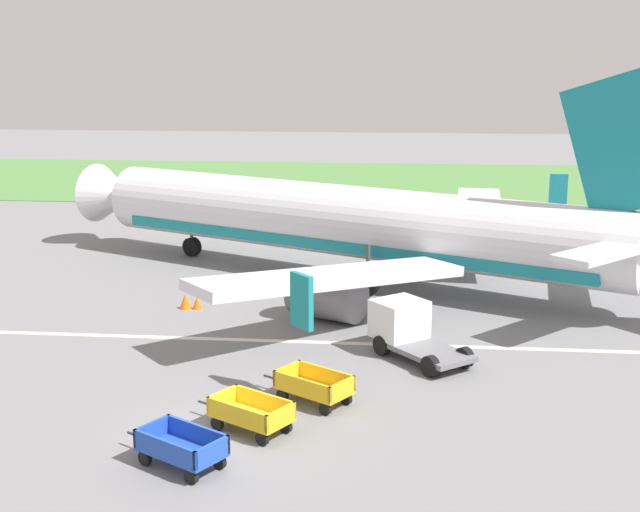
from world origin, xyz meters
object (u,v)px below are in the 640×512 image
at_px(baggage_cart_second_in_row, 251,413).
at_px(traffic_cone_by_carts, 197,303).
at_px(traffic_cone_mid_apron, 185,301).
at_px(baggage_cart_third_in_row, 314,386).
at_px(service_truck_beside_carts, 407,328).
at_px(baggage_cart_nearest, 181,447).
at_px(traffic_cone_near_plane, 389,325).
at_px(airplane, 364,224).

height_order(baggage_cart_second_in_row, traffic_cone_by_carts, baggage_cart_second_in_row).
bearing_deg(traffic_cone_mid_apron, baggage_cart_third_in_row, -56.04).
xyz_separation_m(baggage_cart_third_in_row, traffic_cone_mid_apron, (-7.16, 10.63, -0.24)).
height_order(service_truck_beside_carts, traffic_cone_by_carts, service_truck_beside_carts).
height_order(baggage_cart_nearest, traffic_cone_near_plane, baggage_cart_nearest).
bearing_deg(traffic_cone_by_carts, airplane, 37.67).
relative_size(airplane, baggage_cart_nearest, 10.32).
distance_m(traffic_cone_near_plane, traffic_cone_by_carts, 9.37).
xyz_separation_m(service_truck_beside_carts, traffic_cone_mid_apron, (-10.31, 5.37, -0.74)).
distance_m(baggage_cart_third_in_row, traffic_cone_near_plane, 8.35).
relative_size(baggage_cart_second_in_row, baggage_cart_third_in_row, 1.01).
distance_m(airplane, traffic_cone_by_carts, 9.83).
bearing_deg(traffic_cone_near_plane, baggage_cart_third_in_row, -106.63).
xyz_separation_m(traffic_cone_mid_apron, traffic_cone_by_carts, (0.56, 0.02, -0.05)).
bearing_deg(traffic_cone_by_carts, baggage_cart_third_in_row, -58.22).
distance_m(traffic_cone_near_plane, traffic_cone_mid_apron, 9.91).
height_order(baggage_cart_second_in_row, traffic_cone_mid_apron, baggage_cart_second_in_row).
bearing_deg(baggage_cart_second_in_row, traffic_cone_near_plane, 68.54).
bearing_deg(baggage_cart_nearest, baggage_cart_third_in_row, 56.99).
distance_m(baggage_cart_nearest, traffic_cone_by_carts, 16.07).
bearing_deg(airplane, baggage_cart_third_in_row, -93.04).
xyz_separation_m(baggage_cart_nearest, traffic_cone_by_carts, (-3.31, 15.72, -0.30)).
bearing_deg(traffic_cone_near_plane, airplane, 100.20).
relative_size(baggage_cart_second_in_row, traffic_cone_mid_apron, 4.77).
relative_size(baggage_cart_third_in_row, service_truck_beside_carts, 0.74).
distance_m(airplane, baggage_cart_third_in_row, 16.63).
distance_m(baggage_cart_third_in_row, traffic_cone_by_carts, 12.54).
bearing_deg(baggage_cart_second_in_row, traffic_cone_mid_apron, 112.51).
bearing_deg(service_truck_beside_carts, traffic_cone_by_carts, 151.03).
bearing_deg(traffic_cone_by_carts, baggage_cart_nearest, -78.11).
xyz_separation_m(baggage_cart_nearest, service_truck_beside_carts, (6.44, 10.32, 0.50)).
xyz_separation_m(baggage_cart_second_in_row, traffic_cone_mid_apron, (-5.43, 13.11, -0.24)).
xyz_separation_m(service_truck_beside_carts, traffic_cone_by_carts, (-9.75, 5.40, -0.80)).
relative_size(baggage_cart_nearest, traffic_cone_by_carts, 5.62).
bearing_deg(airplane, traffic_cone_near_plane, -79.80).
distance_m(airplane, baggage_cart_nearest, 22.02).
relative_size(airplane, service_truck_beside_carts, 7.72).
distance_m(baggage_cart_second_in_row, baggage_cart_third_in_row, 3.02).
distance_m(baggage_cart_second_in_row, traffic_cone_near_plane, 11.26).
distance_m(baggage_cart_nearest, traffic_cone_near_plane, 14.24).
bearing_deg(traffic_cone_mid_apron, traffic_cone_near_plane, -15.44).
bearing_deg(traffic_cone_near_plane, traffic_cone_by_carts, 163.52).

